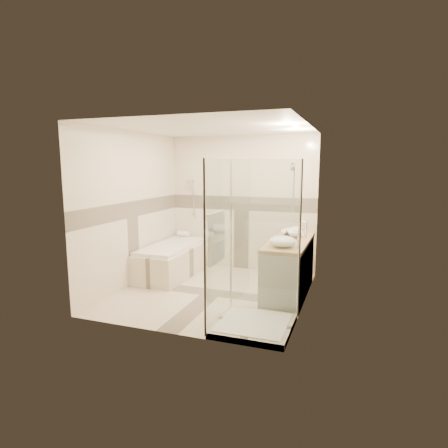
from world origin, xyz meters
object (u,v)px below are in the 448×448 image
(bathtub, at_px, (173,258))
(vessel_sink_near, at_px, (292,232))
(vessel_sink_far, at_px, (282,241))
(amenity_bottle_a, at_px, (287,236))
(amenity_bottle_b, at_px, (288,236))
(vanity, at_px, (289,268))
(shower_enclosure, at_px, (247,286))

(bathtub, xyz_separation_m, vessel_sink_near, (2.13, -0.04, 0.61))
(vessel_sink_far, height_order, amenity_bottle_a, amenity_bottle_a)
(vessel_sink_near, distance_m, amenity_bottle_a, 0.46)
(vessel_sink_far, height_order, amenity_bottle_b, vessel_sink_far)
(vanity, distance_m, shower_enclosure, 1.31)
(shower_enclosure, relative_size, amenity_bottle_a, 11.55)
(vessel_sink_far, xyz_separation_m, amenity_bottle_a, (0.00, 0.32, 0.01))
(bathtub, distance_m, vanity, 2.18)
(bathtub, bearing_deg, amenity_bottle_a, -13.31)
(vessel_sink_near, xyz_separation_m, amenity_bottle_a, (0.00, -0.46, 0.02))
(vessel_sink_near, relative_size, amenity_bottle_b, 2.60)
(amenity_bottle_a, bearing_deg, vessel_sink_far, -90.00)
(vessel_sink_far, bearing_deg, bathtub, 158.86)
(vanity, relative_size, vessel_sink_near, 4.55)
(vessel_sink_near, bearing_deg, amenity_bottle_a, -90.00)
(bathtub, relative_size, amenity_bottle_a, 9.62)
(vanity, bearing_deg, bathtub, 170.75)
(vessel_sink_far, bearing_deg, vanity, 87.59)
(shower_enclosure, relative_size, vessel_sink_near, 5.73)
(bathtub, bearing_deg, amenity_bottle_b, -11.01)
(vessel_sink_near, xyz_separation_m, amenity_bottle_b, (0.00, -0.37, -0.00))
(amenity_bottle_a, bearing_deg, vessel_sink_near, 90.00)
(shower_enclosure, bearing_deg, bathtub, 138.90)
(amenity_bottle_a, bearing_deg, amenity_bottle_b, 90.00)
(vessel_sink_near, relative_size, amenity_bottle_a, 2.01)
(bathtub, relative_size, vessel_sink_far, 4.50)
(bathtub, distance_m, vessel_sink_near, 2.22)
(shower_enclosure, bearing_deg, amenity_bottle_b, 77.26)
(shower_enclosure, bearing_deg, vessel_sink_far, 71.11)
(bathtub, xyz_separation_m, amenity_bottle_b, (2.13, -0.41, 0.61))
(vanity, distance_m, amenity_bottle_a, 0.54)
(bathtub, distance_m, vessel_sink_far, 2.37)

